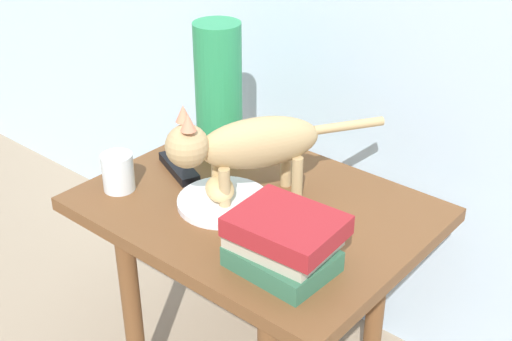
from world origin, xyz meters
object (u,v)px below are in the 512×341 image
side_table (256,234)px  candle_jar (118,174)px  bread_roll (220,189)px  cat (246,145)px  plate (224,202)px  tv_remote (179,167)px  book_stack (284,241)px  green_vase (219,89)px

side_table → candle_jar: (-0.27, -0.15, 0.12)m
bread_roll → cat: size_ratio=0.19×
cat → candle_jar: bearing=-149.0°
plate → tv_remote: (-0.18, 0.04, 0.00)m
bread_roll → tv_remote: 0.18m
book_stack → bread_roll: bearing=160.5°
side_table → green_vase: bearing=149.7°
side_table → plate: bearing=-135.4°
tv_remote → green_vase: bearing=112.4°
cat → candle_jar: cat is taller
book_stack → tv_remote: book_stack is taller
bread_roll → cat: (0.03, 0.05, 0.09)m
side_table → bread_roll: bearing=-135.4°
tv_remote → plate: bearing=9.6°
bread_roll → book_stack: bearing=-19.5°
bread_roll → cat: bearing=61.3°
bread_roll → tv_remote: bread_roll is taller
side_table → plate: plate is taller
green_vase → tv_remote: green_vase is taller
bread_roll → side_table: bearing=44.6°
bread_roll → green_vase: 0.28m
book_stack → candle_jar: bearing=-178.6°
side_table → tv_remote: 0.24m
candle_jar → green_vase: bearing=81.3°
cat → tv_remote: (-0.20, -0.00, -0.12)m
plate → tv_remote: 0.18m
cat → tv_remote: 0.24m
side_table → plate: (-0.05, -0.05, 0.09)m
plate → green_vase: size_ratio=0.62×
cat → bread_roll: bearing=-118.7°
tv_remote → book_stack: bearing=4.9°
plate → green_vase: 0.30m
plate → bread_roll: 0.03m
book_stack → tv_remote: size_ratio=1.35×
side_table → cat: size_ratio=1.70×
cat → tv_remote: size_ratio=2.79×
bread_roll → book_stack: 0.25m
side_table → bread_roll: size_ratio=8.86×
green_vase → tv_remote: size_ratio=2.13×
plate → bread_roll: size_ratio=2.48×
green_vase → candle_jar: bearing=-98.7°
cat → candle_jar: size_ratio=4.92×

